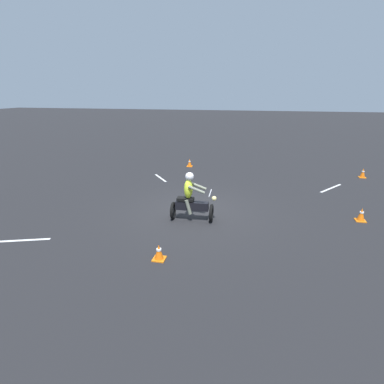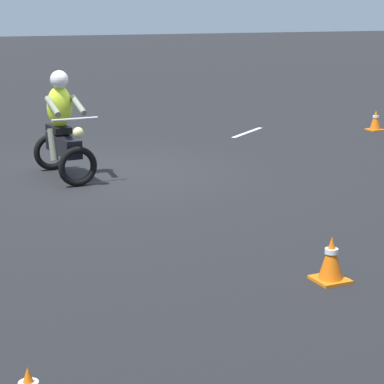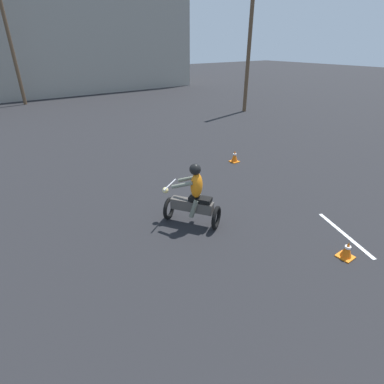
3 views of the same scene
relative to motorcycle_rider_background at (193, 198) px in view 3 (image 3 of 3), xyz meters
name	(u,v)px [view 3 (image 3 of 3)]	position (x,y,z in m)	size (l,w,h in m)	color
motorcycle_rider_background	(193,198)	(0.00, 0.00, 0.00)	(1.27, 1.50, 1.66)	black
traffic_cone_mid_left	(347,250)	(1.89, -3.08, -0.53)	(0.32, 0.32, 0.40)	orange
traffic_cone_far_center	(235,156)	(3.93, 2.64, -0.50)	(0.32, 0.32, 0.47)	orange
lane_stripe_ne	(344,234)	(2.71, -2.60, -0.72)	(0.10, 1.97, 0.01)	silver
utility_pole_near	(249,43)	(11.06, 9.28, 3.44)	(0.24, 0.24, 8.34)	brown
utility_pole_far	(9,35)	(-0.53, 20.71, 3.88)	(0.24, 0.24, 9.21)	brown
building_backdrop	(55,43)	(3.93, 26.92, 3.38)	(23.81, 9.24, 8.22)	gray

